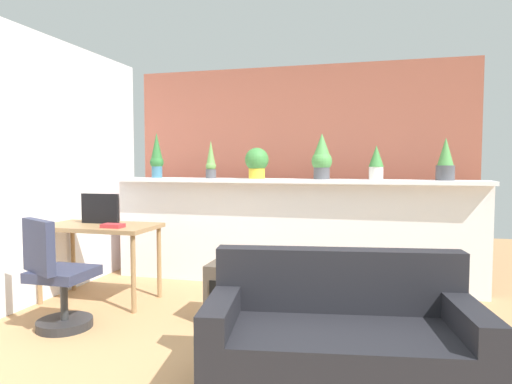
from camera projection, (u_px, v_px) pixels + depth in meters
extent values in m
plane|color=tan|center=(233.00, 362.00, 3.07)|extent=(12.00, 12.00, 0.00)
cube|color=white|center=(288.00, 234.00, 4.97)|extent=(4.04, 0.16, 1.14)
cube|color=white|center=(288.00, 181.00, 4.89)|extent=(4.04, 0.37, 0.04)
cube|color=#9E5442|center=(298.00, 171.00, 5.50)|extent=(4.04, 0.10, 2.50)
cylinder|color=#386B84|center=(157.00, 172.00, 5.30)|extent=(0.12, 0.12, 0.13)
sphere|color=#2D7033|center=(157.00, 162.00, 5.29)|extent=(0.16, 0.16, 0.16)
cone|color=#2D7033|center=(157.00, 146.00, 5.28)|extent=(0.13, 0.13, 0.31)
cylinder|color=#4C4C51|center=(211.00, 174.00, 5.09)|extent=(0.12, 0.12, 0.10)
sphere|color=#669E4C|center=(211.00, 166.00, 5.08)|extent=(0.11, 0.11, 0.11)
cone|color=#669E4C|center=(211.00, 152.00, 5.07)|extent=(0.10, 0.10, 0.26)
cylinder|color=gold|center=(257.00, 174.00, 4.99)|extent=(0.18, 0.18, 0.11)
sphere|color=#3D843D|center=(257.00, 160.00, 4.98)|extent=(0.26, 0.26, 0.26)
cylinder|color=#4C4C51|center=(322.00, 173.00, 4.81)|extent=(0.17, 0.17, 0.13)
sphere|color=#4C9347|center=(322.00, 161.00, 4.81)|extent=(0.22, 0.22, 0.22)
cone|color=#4C9347|center=(322.00, 145.00, 4.80)|extent=(0.19, 0.19, 0.25)
cylinder|color=silver|center=(376.00, 173.00, 4.67)|extent=(0.14, 0.14, 0.13)
cone|color=#3D843D|center=(376.00, 156.00, 4.66)|extent=(0.15, 0.15, 0.22)
cylinder|color=#4C4C51|center=(445.00, 173.00, 4.51)|extent=(0.18, 0.18, 0.15)
cone|color=#4C9347|center=(446.00, 151.00, 4.49)|extent=(0.16, 0.16, 0.28)
cylinder|color=#99754C|center=(39.00, 267.00, 4.32)|extent=(0.04, 0.04, 0.71)
cylinder|color=#99754C|center=(133.00, 274.00, 4.07)|extent=(0.04, 0.04, 0.71)
cylinder|color=#99754C|center=(73.00, 257.00, 4.81)|extent=(0.04, 0.04, 0.71)
cylinder|color=#99754C|center=(159.00, 262.00, 4.55)|extent=(0.04, 0.04, 0.71)
cube|color=#99754C|center=(100.00, 227.00, 4.41)|extent=(1.10, 0.60, 0.04)
cube|color=black|center=(100.00, 209.00, 4.49)|extent=(0.40, 0.04, 0.30)
cylinder|color=#262628|center=(65.00, 324.00, 3.72)|extent=(0.44, 0.44, 0.07)
cylinder|color=#333333|center=(64.00, 299.00, 3.70)|extent=(0.06, 0.06, 0.34)
cube|color=#2D334C|center=(63.00, 274.00, 3.69)|extent=(0.44, 0.44, 0.08)
cube|color=#2D334C|center=(39.00, 246.00, 3.53)|extent=(0.42, 0.26, 0.42)
cube|color=#4C4238|center=(233.00, 292.00, 3.88)|extent=(0.40, 0.40, 0.50)
cube|color=black|center=(226.00, 298.00, 3.70)|extent=(0.28, 0.04, 0.28)
cylinder|color=teal|center=(233.00, 254.00, 3.91)|extent=(0.10, 0.10, 0.14)
cube|color=#B22D33|center=(113.00, 226.00, 4.20)|extent=(0.20, 0.12, 0.04)
cube|color=black|center=(341.00, 361.00, 2.64)|extent=(1.66, 0.99, 0.40)
cube|color=black|center=(338.00, 280.00, 2.91)|extent=(1.57, 0.40, 0.40)
cube|color=black|center=(222.00, 309.00, 2.70)|extent=(0.28, 0.78, 0.16)
cube|color=black|center=(468.00, 318.00, 2.55)|extent=(0.28, 0.78, 0.16)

